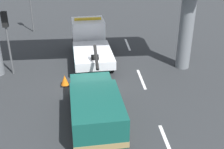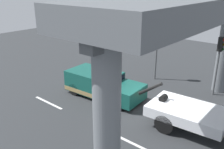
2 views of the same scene
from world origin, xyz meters
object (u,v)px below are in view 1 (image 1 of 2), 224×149
at_px(towed_van_green, 95,108).
at_px(tow_truck_white, 90,41).
at_px(traffic_cone_orange, 65,81).
at_px(traffic_light_far, 6,29).

bearing_deg(towed_van_green, tow_truck_white, 0.41).
xyz_separation_m(towed_van_green, traffic_cone_orange, (3.80, 1.63, -0.48)).
xyz_separation_m(tow_truck_white, traffic_cone_orange, (-4.14, 1.58, -0.90)).
bearing_deg(traffic_light_far, traffic_cone_orange, -119.43).
relative_size(towed_van_green, traffic_cone_orange, 8.51).
distance_m(towed_van_green, traffic_light_far, 7.82).
bearing_deg(traffic_light_far, towed_van_green, -138.89).
distance_m(towed_van_green, traffic_cone_orange, 4.17).
relative_size(tow_truck_white, traffic_cone_orange, 11.69).
distance_m(traffic_light_far, traffic_cone_orange, 4.60).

